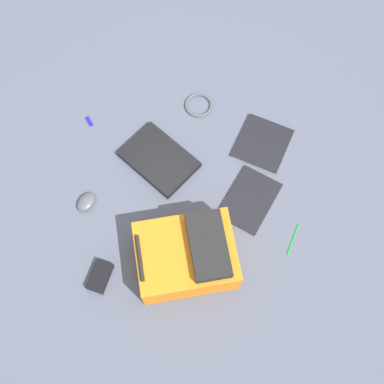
% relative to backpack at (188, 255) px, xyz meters
% --- Properties ---
extents(ground_plane, '(4.12, 4.12, 0.00)m').
position_rel_backpack_xyz_m(ground_plane, '(0.16, -0.21, -0.09)').
color(ground_plane, '#4C5160').
extents(backpack, '(0.48, 0.48, 0.21)m').
position_rel_backpack_xyz_m(backpack, '(0.00, 0.00, 0.00)').
color(backpack, orange).
rests_on(backpack, ground_plane).
extents(laptop, '(0.35, 0.26, 0.03)m').
position_rel_backpack_xyz_m(laptop, '(0.37, -0.31, -0.08)').
color(laptop, black).
rests_on(laptop, ground_plane).
extents(book_blue, '(0.26, 0.28, 0.02)m').
position_rel_backpack_xyz_m(book_blue, '(0.03, -0.64, -0.08)').
color(book_blue, silver).
rests_on(book_blue, ground_plane).
extents(book_manual, '(0.21, 0.28, 0.01)m').
position_rel_backpack_xyz_m(book_manual, '(-0.07, -0.37, -0.09)').
color(book_manual, silver).
rests_on(book_manual, ground_plane).
extents(computer_mouse, '(0.07, 0.10, 0.03)m').
position_rel_backpack_xyz_m(computer_mouse, '(0.51, 0.04, -0.08)').
color(computer_mouse, '#4C4C51').
rests_on(computer_mouse, ground_plane).
extents(cable_coil, '(0.13, 0.13, 0.01)m').
position_rel_backpack_xyz_m(cable_coil, '(0.38, -0.65, -0.09)').
color(cable_coil, '#4C4C51').
rests_on(cable_coil, ground_plane).
extents(power_brick, '(0.11, 0.14, 0.03)m').
position_rel_backpack_xyz_m(power_brick, '(0.26, 0.26, -0.08)').
color(power_brick, black).
rests_on(power_brick, ground_plane).
extents(pen_black, '(0.04, 0.15, 0.01)m').
position_rel_backpack_xyz_m(pen_black, '(-0.31, -0.33, -0.09)').
color(pen_black, '#198C33').
rests_on(pen_black, ground_plane).
extents(usb_stick, '(0.06, 0.04, 0.01)m').
position_rel_backpack_xyz_m(usb_stick, '(0.76, -0.29, -0.09)').
color(usb_stick, '#191999').
rests_on(usb_stick, ground_plane).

